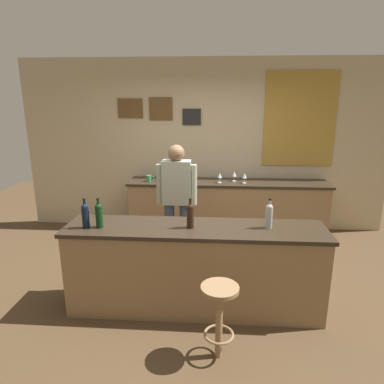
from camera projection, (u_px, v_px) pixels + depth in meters
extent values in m
plane|color=#4C3823|center=(197.00, 287.00, 4.06)|extent=(10.00, 10.00, 0.00)
cube|color=tan|center=(204.00, 147.00, 5.64)|extent=(6.00, 0.06, 2.80)
cube|color=brown|center=(130.00, 108.00, 5.52)|extent=(0.40, 0.02, 0.31)
cube|color=brown|center=(161.00, 109.00, 5.48)|extent=(0.37, 0.02, 0.36)
cube|color=black|center=(192.00, 117.00, 5.48)|extent=(0.29, 0.02, 0.26)
cube|color=#A87F33|center=(300.00, 119.00, 5.38)|extent=(1.12, 0.02, 1.48)
cube|color=olive|center=(195.00, 270.00, 3.56)|extent=(2.59, 0.57, 0.88)
cube|color=#2D2319|center=(195.00, 229.00, 3.44)|extent=(2.65, 0.60, 0.04)
cube|color=olive|center=(227.00, 210.00, 5.51)|extent=(3.09, 0.53, 0.86)
cube|color=#2D2319|center=(228.00, 183.00, 5.39)|extent=(3.16, 0.56, 0.04)
cylinder|color=#384766|center=(185.00, 234.00, 4.51)|extent=(0.13, 0.13, 0.86)
cylinder|color=#384766|center=(170.00, 234.00, 4.53)|extent=(0.13, 0.13, 0.86)
cube|color=#9EA38E|center=(177.00, 182.00, 4.33)|extent=(0.36, 0.20, 0.56)
sphere|color=brown|center=(176.00, 153.00, 4.23)|extent=(0.21, 0.21, 0.21)
cylinder|color=#9EA38E|center=(194.00, 185.00, 4.32)|extent=(0.08, 0.08, 0.52)
cylinder|color=#9EA38E|center=(160.00, 184.00, 4.35)|extent=(0.08, 0.08, 0.52)
cylinder|color=olive|center=(219.00, 324.00, 2.89)|extent=(0.06, 0.06, 0.65)
torus|color=olive|center=(219.00, 334.00, 2.92)|extent=(0.26, 0.26, 0.02)
cylinder|color=olive|center=(220.00, 289.00, 2.80)|extent=(0.32, 0.32, 0.03)
cylinder|color=black|center=(86.00, 218.00, 3.39)|extent=(0.07, 0.07, 0.20)
sphere|color=black|center=(85.00, 208.00, 3.36)|extent=(0.07, 0.07, 0.07)
cylinder|color=black|center=(84.00, 204.00, 3.35)|extent=(0.03, 0.03, 0.09)
cylinder|color=black|center=(84.00, 199.00, 3.33)|extent=(0.03, 0.03, 0.02)
cylinder|color=black|center=(99.00, 218.00, 3.40)|extent=(0.07, 0.07, 0.20)
sphere|color=black|center=(98.00, 207.00, 3.37)|extent=(0.07, 0.07, 0.07)
cylinder|color=black|center=(98.00, 204.00, 3.36)|extent=(0.03, 0.03, 0.09)
cylinder|color=black|center=(98.00, 199.00, 3.34)|extent=(0.03, 0.03, 0.02)
cylinder|color=black|center=(190.00, 218.00, 3.39)|extent=(0.07, 0.07, 0.20)
sphere|color=black|center=(190.00, 207.00, 3.36)|extent=(0.07, 0.07, 0.07)
cylinder|color=black|center=(190.00, 204.00, 3.35)|extent=(0.03, 0.03, 0.09)
cylinder|color=black|center=(190.00, 199.00, 3.34)|extent=(0.03, 0.03, 0.02)
cylinder|color=#999E99|center=(269.00, 218.00, 3.38)|extent=(0.07, 0.07, 0.20)
sphere|color=#999E99|center=(269.00, 208.00, 3.35)|extent=(0.07, 0.07, 0.07)
cylinder|color=#999E99|center=(270.00, 205.00, 3.34)|extent=(0.03, 0.03, 0.09)
cylinder|color=black|center=(270.00, 199.00, 3.33)|extent=(0.03, 0.03, 0.02)
cylinder|color=silver|center=(160.00, 181.00, 5.43)|extent=(0.06, 0.06, 0.00)
cylinder|color=silver|center=(160.00, 178.00, 5.42)|extent=(0.01, 0.01, 0.07)
cone|color=silver|center=(160.00, 174.00, 5.40)|extent=(0.07, 0.07, 0.08)
cylinder|color=silver|center=(166.00, 180.00, 5.48)|extent=(0.06, 0.06, 0.00)
cylinder|color=silver|center=(166.00, 178.00, 5.47)|extent=(0.01, 0.01, 0.07)
cone|color=silver|center=(166.00, 173.00, 5.45)|extent=(0.07, 0.07, 0.08)
cylinder|color=silver|center=(220.00, 182.00, 5.32)|extent=(0.06, 0.06, 0.00)
cylinder|color=silver|center=(220.00, 180.00, 5.30)|extent=(0.01, 0.01, 0.07)
cone|color=silver|center=(220.00, 175.00, 5.28)|extent=(0.07, 0.07, 0.08)
cylinder|color=silver|center=(234.00, 181.00, 5.41)|extent=(0.06, 0.06, 0.00)
cylinder|color=silver|center=(234.00, 179.00, 5.40)|extent=(0.01, 0.01, 0.07)
cone|color=silver|center=(234.00, 174.00, 5.38)|extent=(0.07, 0.07, 0.08)
cylinder|color=silver|center=(244.00, 183.00, 5.29)|extent=(0.06, 0.06, 0.00)
cylinder|color=silver|center=(244.00, 180.00, 5.28)|extent=(0.01, 0.01, 0.07)
cone|color=silver|center=(245.00, 176.00, 5.26)|extent=(0.07, 0.07, 0.08)
cylinder|color=#338C4C|center=(149.00, 178.00, 5.40)|extent=(0.08, 0.08, 0.09)
torus|color=#338C4C|center=(152.00, 178.00, 5.40)|extent=(0.06, 0.01, 0.06)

